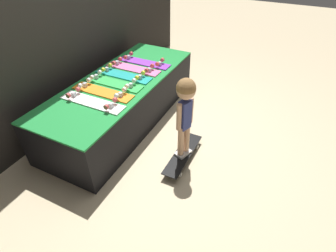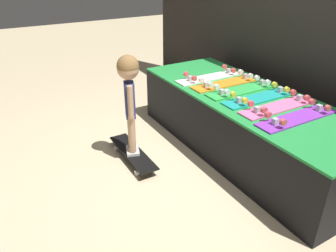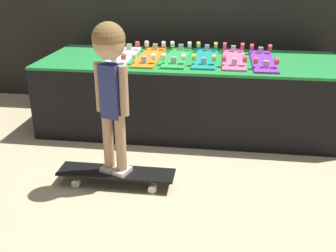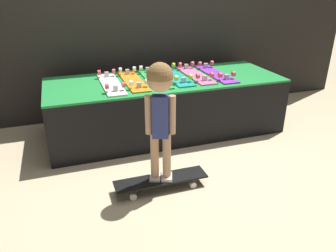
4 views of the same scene
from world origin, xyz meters
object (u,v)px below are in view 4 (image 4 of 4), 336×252
at_px(skateboard_orange_on_rack, 133,80).
at_px(child, 160,101).
at_px(skateboard_green_on_rack, 154,78).
at_px(skateboard_on_floor, 161,180).
at_px(skateboard_white_on_rack, 111,83).
at_px(skateboard_teal_on_rack, 175,76).
at_px(skateboard_purple_on_rack, 215,73).
at_px(skateboard_pink_on_rack, 195,74).

xyz_separation_m(skateboard_orange_on_rack, child, (-0.04, -1.05, 0.14)).
relative_size(skateboard_green_on_rack, skateboard_on_floor, 1.03).
relative_size(skateboard_white_on_rack, skateboard_teal_on_rack, 1.00).
xyz_separation_m(skateboard_green_on_rack, skateboard_on_floor, (-0.27, -1.06, -0.54)).
xyz_separation_m(skateboard_teal_on_rack, child, (-0.50, -1.07, 0.14)).
bearing_deg(skateboard_orange_on_rack, skateboard_on_floor, -92.07).
relative_size(skateboard_white_on_rack, skateboard_green_on_rack, 1.00).
distance_m(skateboard_white_on_rack, skateboard_teal_on_rack, 0.69).
bearing_deg(skateboard_on_floor, skateboard_green_on_rack, 75.88).
relative_size(skateboard_on_floor, child, 0.80).
relative_size(skateboard_purple_on_rack, child, 0.82).
relative_size(skateboard_white_on_rack, skateboard_orange_on_rack, 1.00).
bearing_deg(child, skateboard_purple_on_rack, 66.38).
bearing_deg(skateboard_white_on_rack, skateboard_on_floor, -79.33).
xyz_separation_m(skateboard_purple_on_rack, child, (-0.95, -1.03, 0.14)).
bearing_deg(skateboard_orange_on_rack, skateboard_green_on_rack, 3.22).
distance_m(skateboard_pink_on_rack, skateboard_purple_on_rack, 0.23).
bearing_deg(skateboard_pink_on_rack, skateboard_purple_on_rack, -8.54).
bearing_deg(skateboard_green_on_rack, skateboard_purple_on_rack, -2.59).
height_order(skateboard_pink_on_rack, skateboard_purple_on_rack, same).
distance_m(skateboard_orange_on_rack, skateboard_purple_on_rack, 0.92).
bearing_deg(skateboard_on_floor, skateboard_orange_on_rack, 87.93).
xyz_separation_m(skateboard_orange_on_rack, skateboard_green_on_rack, (0.23, 0.01, 0.00)).
height_order(skateboard_teal_on_rack, skateboard_pink_on_rack, same).
height_order(skateboard_pink_on_rack, child, child).
height_order(skateboard_white_on_rack, skateboard_teal_on_rack, same).
relative_size(skateboard_purple_on_rack, skateboard_on_floor, 1.03).
height_order(skateboard_white_on_rack, child, child).
bearing_deg(skateboard_pink_on_rack, skateboard_white_on_rack, -176.89).
relative_size(skateboard_teal_on_rack, skateboard_pink_on_rack, 1.00).
height_order(skateboard_orange_on_rack, child, child).
xyz_separation_m(skateboard_white_on_rack, skateboard_pink_on_rack, (0.92, 0.05, 0.00)).
height_order(skateboard_green_on_rack, skateboard_on_floor, skateboard_green_on_rack).
distance_m(skateboard_white_on_rack, skateboard_pink_on_rack, 0.92).
bearing_deg(skateboard_pink_on_rack, skateboard_on_floor, -124.27).
height_order(skateboard_green_on_rack, child, child).
bearing_deg(skateboard_purple_on_rack, child, -132.82).
relative_size(skateboard_orange_on_rack, skateboard_green_on_rack, 1.00).
relative_size(skateboard_teal_on_rack, child, 0.82).
xyz_separation_m(skateboard_white_on_rack, skateboard_teal_on_rack, (0.69, 0.05, 0.00)).
height_order(skateboard_purple_on_rack, skateboard_on_floor, skateboard_purple_on_rack).
height_order(skateboard_orange_on_rack, skateboard_purple_on_rack, same).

